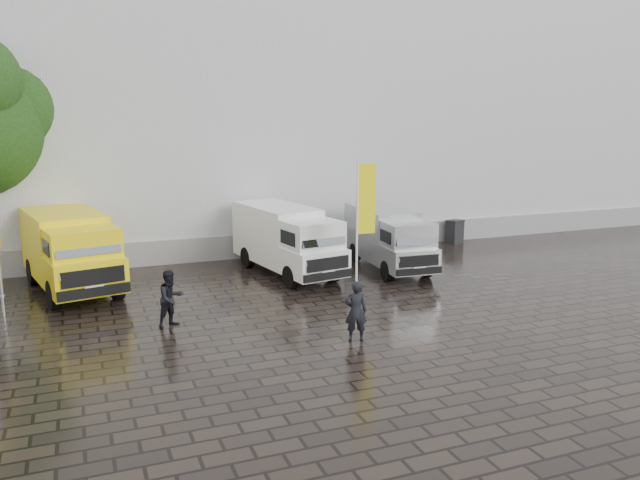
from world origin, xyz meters
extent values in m
plane|color=black|center=(0.00, 0.00, 0.00)|extent=(120.00, 120.00, 0.00)
cube|color=silver|center=(2.00, 16.00, 6.00)|extent=(44.00, 16.00, 12.00)
cube|color=gray|center=(2.00, 7.95, 0.50)|extent=(44.00, 0.15, 1.00)
cylinder|color=silver|center=(-10.07, 2.87, 1.29)|extent=(0.10, 0.10, 2.58)
cylinder|color=black|center=(0.39, 0.43, 0.02)|extent=(0.50, 0.50, 0.04)
cylinder|color=white|center=(0.39, 0.43, 2.32)|extent=(0.07, 0.07, 4.63)
cube|color=#FEF00D|center=(0.72, 0.43, 3.34)|extent=(0.60, 0.03, 2.22)
cube|color=black|center=(8.69, 7.41, 0.55)|extent=(0.80, 0.80, 1.10)
imported|color=black|center=(-1.11, -2.81, 0.82)|extent=(0.69, 0.55, 1.65)
imported|color=black|center=(-5.51, 0.19, 0.82)|extent=(1.00, 0.92, 1.64)
camera|label=1|loc=(-7.76, -17.18, 5.91)|focal=35.00mm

